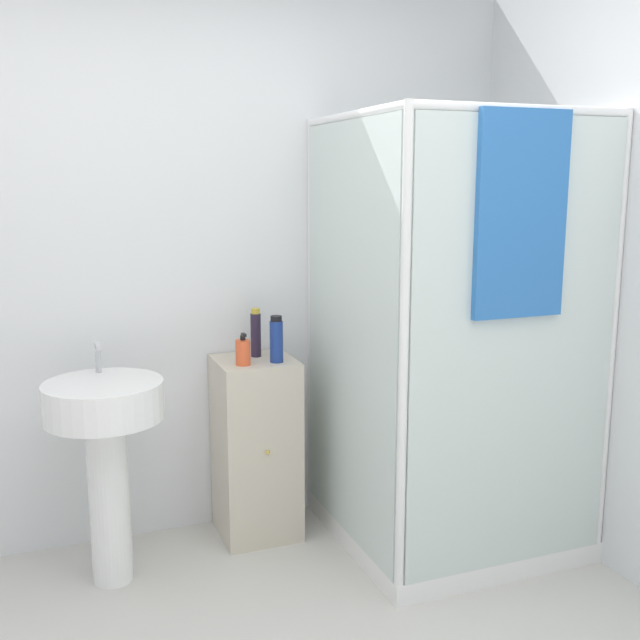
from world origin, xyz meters
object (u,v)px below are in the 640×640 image
soap_dispenser (243,352)px  shampoo_bottle_blue (276,340)px  sink (106,437)px  shampoo_bottle_tall_black (256,333)px

soap_dispenser → shampoo_bottle_blue: shampoo_bottle_blue is taller
soap_dispenser → sink: bearing=-169.3°
sink → shampoo_bottle_blue: (0.75, 0.11, 0.31)m
soap_dispenser → shampoo_bottle_blue: size_ratio=0.69×
soap_dispenser → shampoo_bottle_tall_black: 0.17m
sink → shampoo_bottle_blue: 0.82m
sink → shampoo_bottle_tall_black: shampoo_bottle_tall_black is taller
shampoo_bottle_tall_black → sink: bearing=-160.7°
soap_dispenser → shampoo_bottle_blue: bearing=-1.2°
sink → shampoo_bottle_blue: bearing=8.3°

